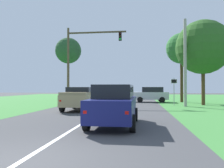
# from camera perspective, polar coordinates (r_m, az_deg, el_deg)

# --- Properties ---
(ground_plane) EXTENTS (120.00, 120.00, 0.00)m
(ground_plane) POSITION_cam_1_polar(r_m,az_deg,el_deg) (16.36, -3.02, -7.20)
(ground_plane) COLOR #424244
(lane_centre_stripe) EXTENTS (0.16, 39.92, 0.01)m
(lane_centre_stripe) POSITION_cam_1_polar(r_m,az_deg,el_deg) (6.04, -22.82, -18.05)
(lane_centre_stripe) COLOR white
(lane_centre_stripe) RESTS_ON ground_plane
(red_suv_near) EXTENTS (2.18, 4.86, 1.92)m
(red_suv_near) POSITION_cam_1_polar(r_m,az_deg,el_deg) (10.78, 0.57, -5.06)
(red_suv_near) COLOR navy
(red_suv_near) RESTS_ON ground_plane
(pickup_truck_lead) EXTENTS (2.30, 4.92, 1.83)m
(pickup_truck_lead) POSITION_cam_1_polar(r_m,az_deg,el_deg) (18.08, -7.92, -3.56)
(pickup_truck_lead) COLOR tan
(pickup_truck_lead) RESTS_ON ground_plane
(traffic_light) EXTENTS (6.75, 0.40, 8.61)m
(traffic_light) POSITION_cam_1_polar(r_m,az_deg,el_deg) (26.04, -7.65, 7.44)
(traffic_light) COLOR brown
(traffic_light) RESTS_ON ground_plane
(keep_moving_sign) EXTENTS (0.60, 0.09, 2.78)m
(keep_moving_sign) POSITION_cam_1_polar(r_m,az_deg,el_deg) (23.56, 15.36, -0.94)
(keep_moving_sign) COLOR gray
(keep_moving_sign) RESTS_ON ground_plane
(oak_tree_right) EXTENTS (5.57, 5.57, 8.75)m
(oak_tree_right) POSITION_cam_1_polar(r_m,az_deg,el_deg) (25.39, 21.95, 8.60)
(oak_tree_right) COLOR #4C351E
(oak_tree_right) RESTS_ON ground_plane
(crossing_suv_far) EXTENTS (4.24, 2.11, 1.86)m
(crossing_suv_far) POSITION_cam_1_polar(r_m,az_deg,el_deg) (28.41, 9.81, -2.57)
(crossing_suv_far) COLOR silver
(crossing_suv_far) RESTS_ON ground_plane
(utility_pole_right) EXTENTS (0.28, 0.28, 8.33)m
(utility_pole_right) POSITION_cam_1_polar(r_m,az_deg,el_deg) (22.63, 17.97, 5.16)
(utility_pole_right) COLOR #9E998E
(utility_pole_right) RESTS_ON ground_plane
(extra_tree_1) EXTENTS (3.83, 3.83, 9.21)m
(extra_tree_1) POSITION_cam_1_polar(r_m,az_deg,el_deg) (34.59, -10.97, 8.17)
(extra_tree_1) COLOR #4C351E
(extra_tree_1) RESTS_ON ground_plane
(extra_tree_2) EXTENTS (3.76, 3.76, 8.52)m
(extra_tree_2) POSITION_cam_1_polar(r_m,az_deg,el_deg) (29.42, 17.12, 8.50)
(extra_tree_2) COLOR #4C351E
(extra_tree_2) RESTS_ON ground_plane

